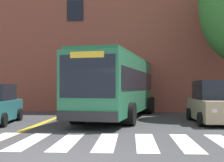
# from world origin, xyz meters

# --- Properties ---
(ground_plane) EXTENTS (120.00, 120.00, 0.00)m
(ground_plane) POSITION_xyz_m (0.00, 0.00, 0.00)
(ground_plane) COLOR #38383A
(crosswalk) EXTENTS (13.64, 3.38, 0.01)m
(crosswalk) POSITION_xyz_m (0.63, 2.26, 0.00)
(crosswalk) COLOR white
(crosswalk) RESTS_ON ground
(lane_line_yellow_inner) EXTENTS (0.12, 36.00, 0.01)m
(lane_line_yellow_inner) POSITION_xyz_m (-2.24, 16.26, 0.00)
(lane_line_yellow_inner) COLOR gold
(lane_line_yellow_inner) RESTS_ON ground
(lane_line_yellow_outer) EXTENTS (0.12, 36.00, 0.01)m
(lane_line_yellow_outer) POSITION_xyz_m (-2.08, 16.26, 0.00)
(lane_line_yellow_outer) COLOR gold
(lane_line_yellow_outer) RESTS_ON ground
(city_bus) EXTENTS (4.31, 11.60, 3.24)m
(city_bus) POSITION_xyz_m (1.28, 9.87, 1.75)
(city_bus) COLOR #28704C
(city_bus) RESTS_ON ground
(car_tan_far_lane) EXTENTS (1.99, 4.09, 1.95)m
(car_tan_far_lane) POSITION_xyz_m (5.69, 7.45, 0.89)
(car_tan_far_lane) COLOR tan
(car_tan_far_lane) RESTS_ON ground
(car_black_behind_bus) EXTENTS (2.28, 4.62, 1.85)m
(car_black_behind_bus) POSITION_xyz_m (2.67, 19.39, 0.84)
(car_black_behind_bus) COLOR black
(car_black_behind_bus) RESTS_ON ground
(building_facade) EXTENTS (40.70, 8.93, 12.85)m
(building_facade) POSITION_xyz_m (-1.93, 17.88, 6.43)
(building_facade) COLOR brown
(building_facade) RESTS_ON ground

